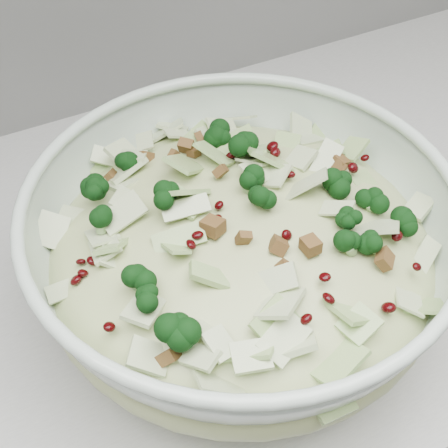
# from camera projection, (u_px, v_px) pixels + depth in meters

# --- Properties ---
(mixing_bowl) EXTENTS (0.44, 0.44, 0.15)m
(mixing_bowl) POSITION_uv_depth(u_px,v_px,m) (241.00, 254.00, 0.55)
(mixing_bowl) COLOR silver
(mixing_bowl) RESTS_ON counter
(salad) EXTENTS (0.37, 0.37, 0.15)m
(salad) POSITION_uv_depth(u_px,v_px,m) (241.00, 236.00, 0.53)
(salad) COLOR #A8B47B
(salad) RESTS_ON mixing_bowl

